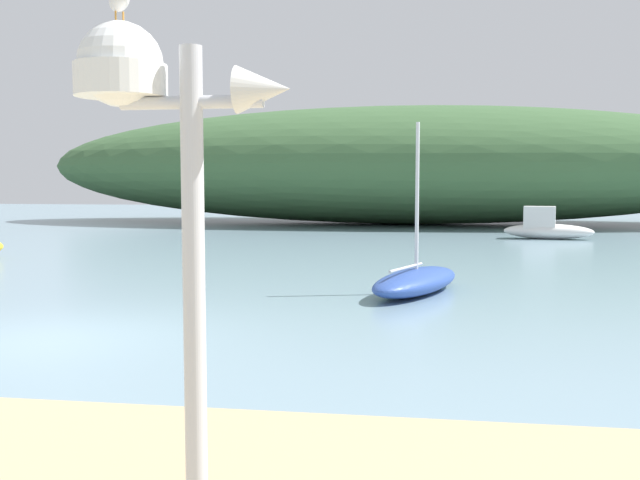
{
  "coord_description": "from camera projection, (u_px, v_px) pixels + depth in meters",
  "views": [
    {
      "loc": [
        5.54,
        -10.1,
        2.42
      ],
      "look_at": [
        2.92,
        7.02,
        0.99
      ],
      "focal_mm": 40.05,
      "sensor_mm": 36.0,
      "label": 1
    }
  ],
  "objects": [
    {
      "name": "mast_structure",
      "position": [
        151.0,
        128.0,
        3.75
      ],
      "size": [
        1.15,
        0.49,
        3.06
      ],
      "color": "silver",
      "rests_on": "beach_sand"
    },
    {
      "name": "ground_plane",
      "position": [
        64.0,
        339.0,
        10.98
      ],
      "size": [
        120.0,
        120.0,
        0.0
      ],
      "primitive_type": "plane",
      "color": "#7A99A8"
    },
    {
      "name": "sailboat_by_sandbar",
      "position": [
        416.0,
        281.0,
        15.31
      ],
      "size": [
        2.42,
        3.82,
        3.66
      ],
      "color": "#2D4C9E",
      "rests_on": "ground"
    },
    {
      "name": "distant_hill",
      "position": [
        405.0,
        165.0,
        40.59
      ],
      "size": [
        41.93,
        12.91,
        6.64
      ],
      "primitive_type": "ellipsoid",
      "color": "#3D6038",
      "rests_on": "ground"
    },
    {
      "name": "motorboat_centre_water",
      "position": [
        546.0,
        227.0,
        29.87
      ],
      "size": [
        3.76,
        1.67,
        1.37
      ],
      "color": "white",
      "rests_on": "ground"
    }
  ]
}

